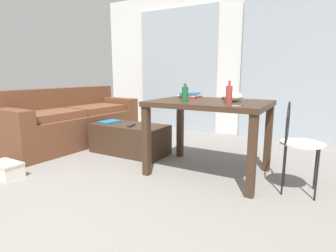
# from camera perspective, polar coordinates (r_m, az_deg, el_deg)

# --- Properties ---
(ground_plane) EXTENTS (8.87, 8.87, 0.00)m
(ground_plane) POSITION_cam_1_polar(r_m,az_deg,el_deg) (3.02, -0.80, -9.48)
(ground_plane) COLOR gray
(wall_back) EXTENTS (5.19, 0.10, 2.50)m
(wall_back) POSITION_cam_1_polar(r_m,az_deg,el_deg) (4.91, 12.97, 12.90)
(wall_back) COLOR silver
(wall_back) RESTS_ON ground
(curtains) EXTENTS (3.55, 0.03, 2.22)m
(curtains) POSITION_cam_1_polar(r_m,az_deg,el_deg) (4.82, 12.60, 11.33)
(curtains) COLOR #99A3AD
(curtains) RESTS_ON ground
(couch) EXTENTS (0.93, 2.10, 0.84)m
(couch) POSITION_cam_1_polar(r_m,az_deg,el_deg) (4.36, -19.54, 0.71)
(couch) COLOR brown
(couch) RESTS_ON ground
(coffee_table) EXTENTS (1.02, 0.49, 0.39)m
(coffee_table) POSITION_cam_1_polar(r_m,az_deg,el_deg) (3.68, -8.04, -2.66)
(coffee_table) COLOR #382619
(coffee_table) RESTS_ON ground
(craft_table) EXTENTS (1.17, 0.86, 0.78)m
(craft_table) POSITION_cam_1_polar(r_m,az_deg,el_deg) (2.86, 8.69, 3.04)
(craft_table) COLOR #382619
(craft_table) RESTS_ON ground
(wire_chair) EXTENTS (0.37, 0.38, 0.81)m
(wire_chair) POSITION_cam_1_polar(r_m,az_deg,el_deg) (2.65, 25.11, -1.87)
(wire_chair) COLOR silver
(wire_chair) RESTS_ON ground
(bottle_near) EXTENTS (0.06, 0.06, 0.21)m
(bottle_near) POSITION_cam_1_polar(r_m,az_deg,el_deg) (2.55, 12.68, 6.42)
(bottle_near) COLOR #99332D
(bottle_near) RESTS_ON craft_table
(bottle_far) EXTENTS (0.06, 0.06, 0.18)m
(bottle_far) POSITION_cam_1_polar(r_m,az_deg,el_deg) (2.72, 3.59, 6.72)
(bottle_far) COLOR #195B2D
(bottle_far) RESTS_ON craft_table
(bowl) EXTENTS (0.19, 0.19, 0.10)m
(bowl) POSITION_cam_1_polar(r_m,az_deg,el_deg) (2.81, 13.47, 6.00)
(bowl) COLOR beige
(bowl) RESTS_ON craft_table
(book_stack) EXTENTS (0.23, 0.26, 0.06)m
(book_stack) POSITION_cam_1_polar(r_m,az_deg,el_deg) (3.21, 4.67, 6.47)
(book_stack) COLOR red
(book_stack) RESTS_ON craft_table
(tv_remote_on_table) EXTENTS (0.10, 0.15, 0.02)m
(tv_remote_on_table) POSITION_cam_1_polar(r_m,az_deg,el_deg) (3.06, 12.43, 5.72)
(tv_remote_on_table) COLOR #232326
(tv_remote_on_table) RESTS_ON craft_table
(scissors) EXTENTS (0.11, 0.08, 0.00)m
(scissors) POSITION_cam_1_polar(r_m,az_deg,el_deg) (2.43, 14.88, 4.12)
(scissors) COLOR #9EA0A5
(scissors) RESTS_ON craft_table
(tv_remote_primary) EXTENTS (0.08, 0.17, 0.02)m
(tv_remote_primary) POSITION_cam_1_polar(r_m,az_deg,el_deg) (3.50, -7.67, 0.13)
(tv_remote_primary) COLOR #232326
(tv_remote_primary) RESTS_ON coffee_table
(magazine) EXTENTS (0.23, 0.30, 0.02)m
(magazine) POSITION_cam_1_polar(r_m,az_deg,el_deg) (3.83, -12.11, 0.89)
(magazine) COLOR #1E668C
(magazine) RESTS_ON coffee_table
(shoebox) EXTENTS (0.36, 0.21, 0.15)m
(shoebox) POSITION_cam_1_polar(r_m,az_deg,el_deg) (3.30, -30.91, -7.84)
(shoebox) COLOR beige
(shoebox) RESTS_ON ground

